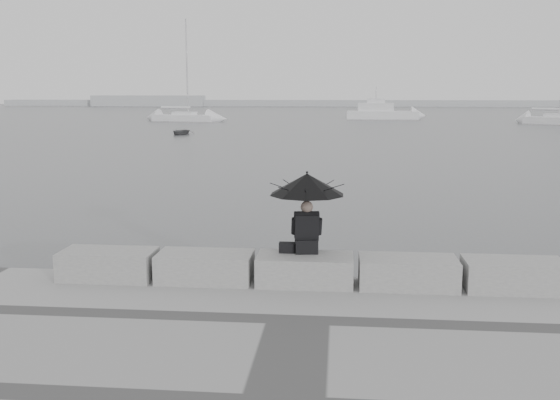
# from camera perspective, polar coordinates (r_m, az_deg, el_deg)

# --- Properties ---
(ground) EXTENTS (360.00, 360.00, 0.00)m
(ground) POSITION_cam_1_polar(r_m,az_deg,el_deg) (11.17, 2.40, -9.46)
(ground) COLOR #494C4E
(ground) RESTS_ON ground
(stone_block_far_left) EXTENTS (1.60, 0.80, 0.50)m
(stone_block_far_left) POSITION_cam_1_polar(r_m,az_deg,el_deg) (11.21, -15.42, -5.72)
(stone_block_far_left) COLOR gray
(stone_block_far_left) RESTS_ON promenade
(stone_block_left) EXTENTS (1.60, 0.80, 0.50)m
(stone_block_left) POSITION_cam_1_polar(r_m,az_deg,el_deg) (10.73, -6.86, -6.12)
(stone_block_left) COLOR gray
(stone_block_left) RESTS_ON promenade
(stone_block_centre) EXTENTS (1.60, 0.80, 0.50)m
(stone_block_centre) POSITION_cam_1_polar(r_m,az_deg,el_deg) (10.51, 2.30, -6.41)
(stone_block_centre) COLOR gray
(stone_block_centre) RESTS_ON promenade
(stone_block_right) EXTENTS (1.60, 0.80, 0.50)m
(stone_block_right) POSITION_cam_1_polar(r_m,az_deg,el_deg) (10.56, 11.61, -6.53)
(stone_block_right) COLOR gray
(stone_block_right) RESTS_ON promenade
(stone_block_far_right) EXTENTS (1.60, 0.80, 0.50)m
(stone_block_far_right) POSITION_cam_1_polar(r_m,az_deg,el_deg) (10.88, 20.60, -6.48)
(stone_block_far_right) COLOR gray
(stone_block_far_right) RESTS_ON promenade
(seated_person) EXTENTS (1.28, 1.28, 1.39)m
(seated_person) POSITION_cam_1_polar(r_m,az_deg,el_deg) (10.44, 2.47, 0.67)
(seated_person) COLOR black
(seated_person) RESTS_ON stone_block_centre
(bag) EXTENTS (0.27, 0.15, 0.17)m
(bag) POSITION_cam_1_polar(r_m,az_deg,el_deg) (10.60, 0.65, -4.37)
(bag) COLOR black
(bag) RESTS_ON stone_block_centre
(distant_landmass) EXTENTS (180.00, 8.00, 2.80)m
(distant_landmass) POSITION_cam_1_polar(r_m,az_deg,el_deg) (165.29, 2.47, 8.87)
(distant_landmass) COLOR #ACAFB2
(distant_landmass) RESTS_ON ground
(sailboat_left) EXTENTS (8.61, 4.26, 12.90)m
(sailboat_left) POSITION_cam_1_polar(r_m,az_deg,el_deg) (81.56, -8.72, 7.50)
(sailboat_left) COLOR white
(sailboat_left) RESTS_ON ground
(sailboat_right) EXTENTS (7.03, 5.65, 12.90)m
(sailboat_right) POSITION_cam_1_polar(r_m,az_deg,el_deg) (79.94, 23.86, 6.75)
(sailboat_right) COLOR white
(sailboat_right) RESTS_ON ground
(motor_cruiser) EXTENTS (9.80, 3.27, 4.50)m
(motor_cruiser) POSITION_cam_1_polar(r_m,az_deg,el_deg) (87.77, 9.37, 7.89)
(motor_cruiser) COLOR white
(motor_cruiser) RESTS_ON ground
(dinghy) EXTENTS (2.97, 1.57, 0.48)m
(dinghy) POSITION_cam_1_polar(r_m,az_deg,el_deg) (55.97, -9.09, 6.19)
(dinghy) COLOR slate
(dinghy) RESTS_ON ground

